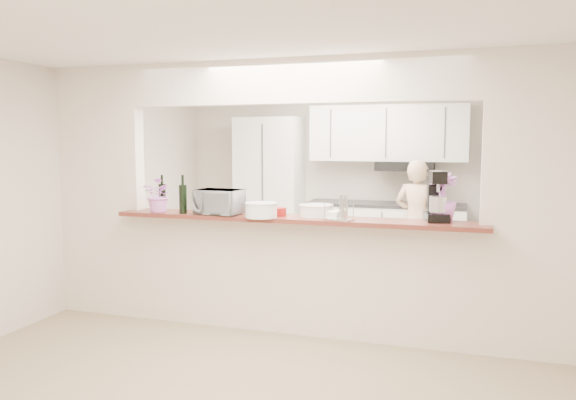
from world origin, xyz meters
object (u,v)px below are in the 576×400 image
at_px(person, 416,221).
at_px(refrigerator, 513,215).
at_px(toaster_oven, 219,202).
at_px(stand_mixer, 436,199).

bearing_deg(person, refrigerator, -147.65).
height_order(toaster_oven, person, person).
relative_size(toaster_oven, person, 0.27).
relative_size(refrigerator, stand_mixer, 3.97).
xyz_separation_m(refrigerator, person, (-1.15, -0.35, -0.08)).
xyz_separation_m(refrigerator, stand_mixer, (-0.80, -2.59, 0.43)).
bearing_deg(stand_mixer, person, 98.92).
height_order(stand_mixer, person, person).
bearing_deg(refrigerator, toaster_oven, -135.00).
bearing_deg(stand_mixer, refrigerator, 72.74).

